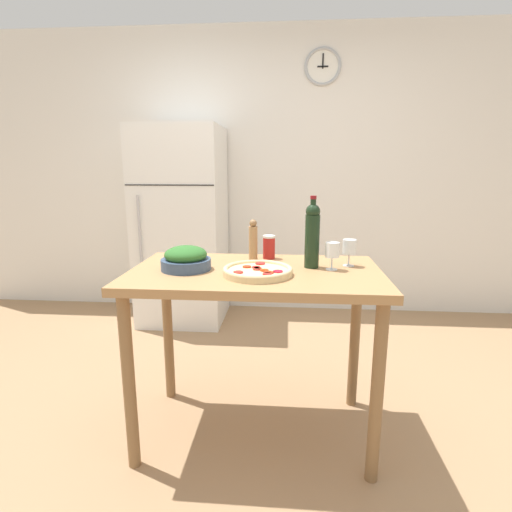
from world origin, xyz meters
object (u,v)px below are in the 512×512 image
Objects in this scene: salad_bowl at (186,259)px; homemade_pizza at (258,271)px; refrigerator at (182,226)px; wine_bottle at (312,234)px; pepper_mill at (253,241)px; salt_canister at (269,247)px; wine_glass_far at (349,248)px; wine_glass_near at (332,251)px.

salad_bowl is 0.75× the size of homemade_pizza.
refrigerator is 1.67m from salad_bowl.
wine_bottle is 1.62× the size of pepper_mill.
wine_bottle is 0.30m from salt_canister.
refrigerator is 5.32× the size of homemade_pizza.
wine_glass_far is 0.62× the size of pepper_mill.
homemade_pizza is at bearing -161.08° from wine_glass_near.
salad_bowl is at bearing -142.59° from pepper_mill.
salt_canister reaches higher than homemade_pizza.
refrigerator reaches higher than homemade_pizza.
salt_canister is (-0.31, 0.22, -0.03)m from wine_glass_near.
refrigerator reaches higher than pepper_mill.
pepper_mill reaches higher than wine_glass_far.
salad_bowl is at bearing -74.26° from refrigerator.
wine_glass_far is (0.09, 0.08, 0.00)m from wine_glass_near.
wine_glass_near is at bearing -24.69° from pepper_mill.
refrigerator is 1.58m from pepper_mill.
pepper_mill is (-0.30, 0.14, -0.06)m from wine_bottle.
wine_glass_far is 0.42× the size of homemade_pizza.
refrigerator is 4.86× the size of wine_bottle.
refrigerator is 1.93m from wine_glass_far.
wine_glass_far is 1.07× the size of salt_canister.
salt_canister is at bearing 161.32° from wine_glass_far.
wine_glass_near reaches higher than salad_bowl.
pepper_mill reaches higher than salt_canister.
wine_glass_near is at bearing -23.68° from wine_bottle.
wine_glass_far is at bearing 42.25° from wine_glass_near.
refrigerator reaches higher than wine_bottle.
refrigerator is at bearing 115.68° from homemade_pizza.
pepper_mill is 0.10m from salt_canister.
refrigerator reaches higher than wine_glass_near.
wine_bottle reaches higher than homemade_pizza.
homemade_pizza is (-0.35, -0.12, -0.07)m from wine_glass_near.
wine_glass_near is 0.70m from salad_bowl.
wine_glass_near reaches higher than salt_canister.
refrigerator is 12.68× the size of wine_glass_far.
wine_glass_near is at bearing -53.45° from refrigerator.
wine_glass_near is at bearing -35.19° from salt_canister.
salt_canister is (-0.41, 0.14, -0.03)m from wine_glass_far.
wine_glass_far is at bearing -49.76° from refrigerator.
refrigerator is 1.58m from salt_canister.
salt_canister is at bearing 140.63° from wine_bottle.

